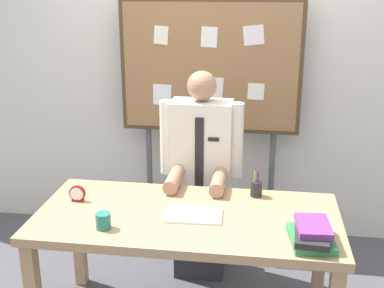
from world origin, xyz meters
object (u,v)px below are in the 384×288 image
(desk_clock, at_px, (77,194))
(coffee_mug, at_px, (103,221))
(person, at_px, (201,184))
(pen_holder, at_px, (256,189))
(desk, at_px, (187,228))
(bulletin_board, at_px, (210,71))
(open_notebook, at_px, (194,215))
(book_stack, at_px, (312,234))

(desk_clock, height_order, coffee_mug, desk_clock)
(person, xyz_separation_m, pen_holder, (0.37, -0.32, 0.12))
(desk, xyz_separation_m, bulletin_board, (-0.00, 1.11, 0.70))
(open_notebook, bearing_deg, desk_clock, 171.86)
(pen_holder, bearing_deg, person, 139.60)
(bulletin_board, relative_size, desk_clock, 19.31)
(open_notebook, height_order, pen_holder, pen_holder)
(desk, bearing_deg, desk_clock, 173.06)
(open_notebook, xyz_separation_m, coffee_mug, (-0.45, -0.21, 0.04))
(bulletin_board, distance_m, book_stack, 1.59)
(book_stack, bearing_deg, person, 128.08)
(person, distance_m, desk_clock, 0.86)
(book_stack, distance_m, open_notebook, 0.65)
(desk, xyz_separation_m, desk_clock, (-0.67, 0.08, 0.13))
(desk, distance_m, desk_clock, 0.68)
(book_stack, distance_m, coffee_mug, 1.07)
(desk, distance_m, open_notebook, 0.10)
(desk, xyz_separation_m, person, (0.00, 0.62, 0.01))
(person, xyz_separation_m, bulletin_board, (-0.00, 0.49, 0.68))
(desk_clock, distance_m, pen_holder, 1.06)
(desk, distance_m, person, 0.62)
(person, bearing_deg, desk, -90.00)
(person, bearing_deg, open_notebook, -86.37)
(open_notebook, bearing_deg, book_stack, -18.05)
(person, distance_m, book_stack, 1.08)
(desk, xyz_separation_m, open_notebook, (0.04, -0.02, 0.09))
(person, distance_m, open_notebook, 0.65)
(desk_clock, xyz_separation_m, coffee_mug, (0.26, -0.31, -0.00))
(coffee_mug, bearing_deg, person, 64.21)
(person, height_order, book_stack, person)
(book_stack, height_order, pen_holder, pen_holder)
(bulletin_board, relative_size, open_notebook, 5.98)
(bulletin_board, bearing_deg, pen_holder, -65.28)
(coffee_mug, xyz_separation_m, pen_holder, (0.78, 0.53, 0.01))
(bulletin_board, bearing_deg, person, -90.00)
(desk, bearing_deg, bulletin_board, 90.00)
(person, bearing_deg, book_stack, -51.92)
(desk, relative_size, desk_clock, 17.51)
(desk, distance_m, bulletin_board, 1.31)
(bulletin_board, distance_m, open_notebook, 1.29)
(book_stack, bearing_deg, coffee_mug, -179.67)
(desk, height_order, pen_holder, pen_holder)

